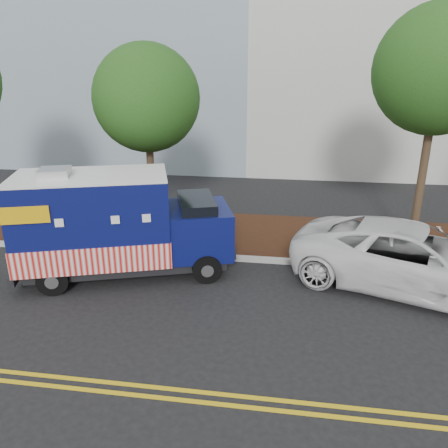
# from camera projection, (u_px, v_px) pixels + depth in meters

# --- Properties ---
(ground) EXTENTS (120.00, 120.00, 0.00)m
(ground) POSITION_uv_depth(u_px,v_px,m) (134.00, 275.00, 12.53)
(ground) COLOR black
(ground) RESTS_ON ground
(curb) EXTENTS (120.00, 0.18, 0.15)m
(curb) POSITION_uv_depth(u_px,v_px,m) (149.00, 253.00, 13.80)
(curb) COLOR #9E9E99
(curb) RESTS_ON ground
(mulch_strip) EXTENTS (120.00, 4.00, 0.15)m
(mulch_strip) POSITION_uv_depth(u_px,v_px,m) (167.00, 230.00, 15.76)
(mulch_strip) COLOR black
(mulch_strip) RESTS_ON ground
(centerline_near) EXTENTS (120.00, 0.10, 0.01)m
(centerline_near) POSITION_uv_depth(u_px,v_px,m) (56.00, 377.00, 8.39)
(centerline_near) COLOR gold
(centerline_near) RESTS_ON ground
(centerline_far) EXTENTS (120.00, 0.10, 0.01)m
(centerline_far) POSITION_uv_depth(u_px,v_px,m) (49.00, 386.00, 8.15)
(centerline_far) COLOR gold
(centerline_far) RESTS_ON ground
(tree_b) EXTENTS (3.58, 3.58, 6.42)m
(tree_b) POSITION_uv_depth(u_px,v_px,m) (147.00, 99.00, 14.57)
(tree_b) COLOR #38281C
(tree_b) RESTS_ON ground
(tree_c) EXTENTS (3.87, 3.87, 7.48)m
(tree_c) POSITION_uv_depth(u_px,v_px,m) (439.00, 70.00, 12.98)
(tree_c) COLOR #38281C
(tree_c) RESTS_ON ground
(sign_post) EXTENTS (0.06, 0.06, 2.40)m
(sign_post) POSITION_uv_depth(u_px,v_px,m) (85.00, 215.00, 13.85)
(sign_post) COLOR #473828
(sign_post) RESTS_ON ground
(food_truck) EXTENTS (6.30, 3.87, 3.13)m
(food_truck) POSITION_uv_depth(u_px,v_px,m) (114.00, 227.00, 12.14)
(food_truck) COLOR black
(food_truck) RESTS_ON ground
(white_car) EXTENTS (6.82, 4.80, 1.73)m
(white_car) POSITION_uv_depth(u_px,v_px,m) (413.00, 258.00, 11.52)
(white_car) COLOR silver
(white_car) RESTS_ON ground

